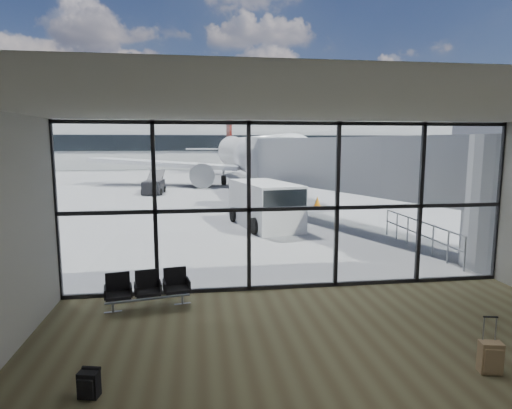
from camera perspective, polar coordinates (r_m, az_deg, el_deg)
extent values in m
plane|color=slate|center=(51.19, -5.19, 3.72)|extent=(220.00, 220.00, 0.00)
cube|color=brown|center=(8.40, 11.37, -19.79)|extent=(12.00, 8.00, 0.01)
cube|color=silver|center=(7.46, 12.36, 12.42)|extent=(12.00, 8.00, 0.02)
cube|color=white|center=(11.40, 5.02, -0.31)|extent=(12.00, 0.04, 4.50)
cube|color=black|center=(11.92, 4.89, -10.78)|extent=(12.00, 0.12, 0.10)
cube|color=black|center=(11.40, 5.02, -0.56)|extent=(12.00, 0.12, 0.10)
cube|color=black|center=(11.29, 5.16, 10.75)|extent=(12.00, 0.12, 0.10)
cube|color=black|center=(11.62, -25.17, -0.89)|extent=(0.10, 0.12, 4.50)
cube|color=black|center=(11.15, -13.31, -0.69)|extent=(0.10, 0.12, 4.50)
cube|color=black|center=(11.19, -0.98, -0.44)|extent=(0.10, 0.12, 4.50)
cube|color=black|center=(11.73, 10.74, -0.19)|extent=(0.10, 0.12, 4.50)
cube|color=black|center=(12.70, 21.05, 0.04)|extent=(0.10, 0.12, 4.50)
cube|color=black|center=(14.02, 29.65, 0.24)|extent=(0.10, 0.12, 4.50)
cylinder|color=#9FA1A5|center=(15.56, 30.88, 0.27)|extent=(2.80, 2.80, 4.20)
cube|color=#9FA1A5|center=(20.29, 12.52, 5.35)|extent=(7.45, 14.81, 2.40)
cube|color=#9FA1A5|center=(26.38, 1.69, 6.14)|extent=(2.60, 2.20, 2.60)
cylinder|color=gray|center=(26.41, -0.04, 1.58)|extent=(0.20, 0.20, 1.80)
cylinder|color=gray|center=(26.68, 3.36, 1.63)|extent=(0.20, 0.20, 1.80)
cylinder|color=black|center=(26.61, 1.66, 0.22)|extent=(1.80, 0.56, 0.56)
cylinder|color=gray|center=(14.72, 26.04, -5.93)|extent=(0.06, 0.06, 1.10)
cylinder|color=gray|center=(15.45, 24.18, -5.18)|extent=(0.06, 0.06, 1.10)
cylinder|color=gray|center=(16.20, 22.49, -4.49)|extent=(0.06, 0.06, 1.10)
cylinder|color=gray|center=(16.96, 20.95, -3.86)|extent=(0.06, 0.06, 1.10)
cylinder|color=gray|center=(17.74, 19.55, -3.28)|extent=(0.06, 0.06, 1.10)
cylinder|color=gray|center=(18.52, 18.26, -2.75)|extent=(0.06, 0.06, 1.10)
cylinder|color=gray|center=(19.32, 17.09, -2.27)|extent=(0.06, 0.06, 1.10)
cylinder|color=gray|center=(16.86, 21.04, -2.10)|extent=(0.06, 5.40, 0.06)
cylinder|color=gray|center=(16.95, 20.96, -3.70)|extent=(0.06, 5.40, 0.06)
cube|color=#BABAB5|center=(73.02, -6.12, 8.16)|extent=(80.00, 12.00, 8.00)
cube|color=black|center=(66.93, -5.94, 8.17)|extent=(80.00, 0.20, 2.40)
cube|color=#BABAB5|center=(76.55, -25.65, 11.54)|extent=(10.00, 8.00, 3.00)
cube|color=#BABAB5|center=(75.99, 7.81, 11.90)|extent=(6.00, 6.00, 2.00)
cylinder|color=#382619|center=(88.41, -28.36, 5.74)|extent=(0.50, 0.50, 3.42)
sphere|color=black|center=(88.41, -28.55, 8.45)|extent=(6.27, 6.27, 6.27)
cylinder|color=#382619|center=(86.54, -24.60, 5.71)|extent=(0.50, 0.50, 2.70)
sphere|color=black|center=(86.50, -24.73, 7.89)|extent=(4.95, 4.95, 4.95)
cylinder|color=#382619|center=(85.04, -20.71, 6.01)|extent=(0.50, 0.50, 3.06)
sphere|color=black|center=(85.01, -20.84, 8.53)|extent=(5.61, 5.61, 5.61)
cylinder|color=#382619|center=(83.93, -16.70, 6.30)|extent=(0.50, 0.50, 3.42)
sphere|color=black|center=(83.93, -16.81, 9.15)|extent=(6.27, 6.27, 6.27)
cube|color=gray|center=(10.79, -14.16, -12.13)|extent=(1.97, 0.43, 0.04)
cube|color=black|center=(10.71, -17.88, -11.46)|extent=(0.65, 0.62, 0.07)
cube|color=black|center=(10.88, -17.96, -9.86)|extent=(0.56, 0.16, 0.50)
cube|color=black|center=(10.73, -14.19, -11.27)|extent=(0.65, 0.62, 0.07)
cube|color=black|center=(10.90, -14.34, -9.67)|extent=(0.56, 0.16, 0.50)
cube|color=black|center=(10.80, -10.54, -11.04)|extent=(0.65, 0.62, 0.07)
cube|color=black|center=(10.96, -10.76, -9.46)|extent=(0.56, 0.16, 0.50)
cylinder|color=gray|center=(10.81, -18.55, -12.92)|extent=(0.05, 0.05, 0.23)
cylinder|color=gray|center=(10.91, -9.78, -12.40)|extent=(0.05, 0.05, 0.23)
cube|color=black|center=(7.64, -21.38, -21.46)|extent=(0.35, 0.26, 0.42)
cube|color=black|center=(7.56, -21.81, -21.86)|extent=(0.26, 0.12, 0.29)
cylinder|color=black|center=(7.62, -21.12, -19.74)|extent=(0.30, 0.14, 0.08)
cube|color=#947752|center=(8.74, 28.77, -17.43)|extent=(0.40, 0.29, 0.54)
cube|color=#947752|center=(8.64, 29.12, -17.76)|extent=(0.30, 0.10, 0.40)
cylinder|color=gray|center=(8.60, 28.08, -14.44)|extent=(0.02, 0.02, 0.45)
cylinder|color=gray|center=(8.68, 29.33, -14.31)|extent=(0.02, 0.02, 0.45)
cube|color=black|center=(8.56, 28.81, -13.00)|extent=(0.24, 0.08, 0.02)
cylinder|color=black|center=(8.89, 27.75, -18.77)|extent=(0.04, 0.07, 0.06)
cylinder|color=black|center=(8.97, 28.99, -18.62)|extent=(0.04, 0.07, 0.06)
cylinder|color=silver|center=(41.08, -0.60, 6.63)|extent=(4.91, 28.47, 3.49)
sphere|color=silver|center=(27.27, 4.79, 5.83)|extent=(3.49, 3.49, 3.49)
cone|color=silver|center=(57.40, -3.59, 7.33)|extent=(3.77, 5.84, 3.49)
cube|color=black|center=(27.80, 4.48, 6.85)|extent=(2.13, 1.24, 0.47)
cube|color=silver|center=(41.38, -11.89, 5.35)|extent=(14.51, 6.79, 1.12)
cylinder|color=black|center=(39.63, -7.37, 3.98)|extent=(2.14, 3.31, 1.98)
cube|color=silver|center=(56.62, -6.59, 7.37)|extent=(5.40, 2.50, 0.17)
cube|color=silver|center=(44.16, 9.53, 5.58)|extent=(14.38, 8.05, 1.12)
cylinder|color=black|center=(41.42, 6.36, 4.17)|extent=(2.14, 3.31, 1.98)
cube|color=silver|center=(57.40, -0.52, 7.44)|extent=(5.46, 2.98, 0.17)
cube|color=#59120C|center=(57.44, -3.62, 10.44)|extent=(0.46, 3.60, 5.67)
cylinder|color=gray|center=(29.25, 3.74, 1.73)|extent=(0.19, 0.19, 1.32)
cylinder|color=black|center=(29.29, 3.73, 1.09)|extent=(0.27, 0.67, 0.66)
cylinder|color=black|center=(41.29, -4.33, 3.27)|extent=(0.47, 0.93, 0.91)
cylinder|color=black|center=(42.22, 2.83, 3.39)|extent=(0.47, 0.93, 0.91)
cube|color=beige|center=(20.30, 1.16, 0.02)|extent=(3.05, 5.16, 2.10)
cube|color=black|center=(18.59, 3.15, 1.05)|extent=(2.21, 1.65, 0.74)
cylinder|color=black|center=(18.60, -0.12, -2.87)|extent=(0.41, 0.77, 0.74)
cylinder|color=black|center=(19.40, 5.73, -2.45)|extent=(0.41, 0.77, 0.74)
cylinder|color=black|center=(21.54, -2.97, -1.36)|extent=(0.41, 0.77, 0.74)
cylinder|color=black|center=(22.24, 2.21, -1.05)|extent=(0.41, 0.77, 0.74)
cube|color=black|center=(34.55, -13.49, 2.30)|extent=(1.57, 3.01, 0.98)
cube|color=black|center=(35.64, -13.23, 3.66)|extent=(1.34, 2.51, 1.00)
cylinder|color=black|center=(33.75, -14.88, 1.62)|extent=(0.23, 0.50, 0.49)
cylinder|color=black|center=(33.52, -12.59, 1.65)|extent=(0.23, 0.50, 0.49)
cylinder|color=black|center=(35.65, -14.30, 1.97)|extent=(0.23, 0.50, 0.49)
cylinder|color=black|center=(35.44, -12.13, 2.01)|extent=(0.23, 0.50, 0.49)
cube|color=gold|center=(25.28, -29.41, -0.84)|extent=(1.63, 2.74, 0.77)
cube|color=gray|center=(25.88, -29.03, 1.84)|extent=(1.42, 2.23, 1.42)
cylinder|color=black|center=(24.17, -28.40, -1.67)|extent=(0.21, 0.43, 0.42)
cylinder|color=black|center=(26.47, -30.27, -1.03)|extent=(0.21, 0.43, 0.42)
cylinder|color=black|center=(25.98, -27.09, -0.96)|extent=(0.21, 0.43, 0.42)
cube|color=orange|center=(22.51, 3.34, -1.86)|extent=(0.42, 0.42, 0.03)
cone|color=orange|center=(22.46, 3.35, -1.15)|extent=(0.40, 0.40, 0.60)
cube|color=orange|center=(27.18, 8.17, -0.19)|extent=(0.45, 0.45, 0.03)
cone|color=orange|center=(27.14, 8.18, 0.44)|extent=(0.43, 0.43, 0.64)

